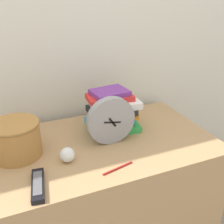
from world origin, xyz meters
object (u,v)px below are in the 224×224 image
Objects in this scene: desk_clock at (111,121)px; basket at (16,138)px; book_stack at (112,111)px; crumpled_paper_ball at (67,155)px; tv_remote at (38,185)px; pen at (118,168)px.

basket is (-0.42, 0.06, -0.03)m from desk_clock.
book_stack reaches higher than crumpled_paper_ball.
crumpled_paper_ball is (0.14, 0.12, 0.02)m from tv_remote.
book_stack is 4.34× the size of crumpled_paper_ball.
crumpled_paper_ball reaches higher than tv_remote.
book_stack is at bearing 34.11° from crumpled_paper_ball.
desk_clock is at bearing -115.57° from book_stack.
tv_remote is at bearing -79.09° from basket.
tv_remote is 2.91× the size of crumpled_paper_ball.
basket reaches higher than tv_remote.
book_stack reaches higher than pen.
desk_clock is at bearing 17.43° from crumpled_paper_ball.
crumpled_paper_ball is at bearing -162.57° from desk_clock.
crumpled_paper_ball is 0.22m from pen.
desk_clock is 1.06× the size of basket.
basket is 1.17× the size of tv_remote.
pen is (-0.05, -0.21, -0.11)m from desk_clock.
desk_clock reaches higher than basket.
tv_remote is 0.32m from pen.
pen is (0.18, -0.13, -0.03)m from crumpled_paper_ball.
desk_clock reaches higher than crumpled_paper_ball.
tv_remote is (0.05, -0.25, -0.07)m from basket.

